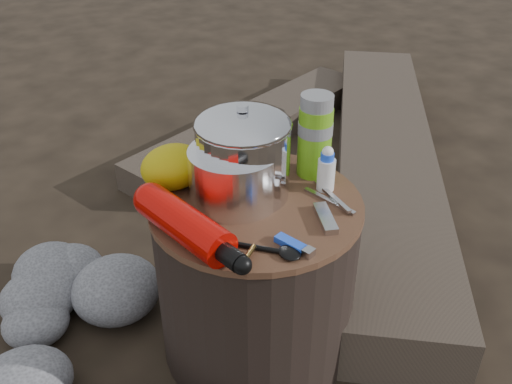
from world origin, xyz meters
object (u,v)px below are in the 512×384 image
fuel_bottle (185,224)px  stump (256,277)px  camping_pot (243,153)px  thermos (315,136)px  log_main (384,159)px  travel_mug (268,137)px

fuel_bottle → stump: bearing=0.8°
stump → camping_pot: 0.34m
fuel_bottle → thermos: 0.40m
log_main → travel_mug: size_ratio=16.02×
fuel_bottle → camping_pot: bearing=14.0°
log_main → stump: bearing=-112.3°
travel_mug → fuel_bottle: bearing=-146.9°
camping_pot → fuel_bottle: size_ratio=0.66×
stump → travel_mug: 0.35m
log_main → thermos: 0.93m
travel_mug → camping_pot: bearing=-139.4°
camping_pot → log_main: bearing=27.3°
fuel_bottle → thermos: size_ratio=1.58×
fuel_bottle → log_main: bearing=14.2°
stump → thermos: thermos is taller
log_main → fuel_bottle: 1.25m
thermos → travel_mug: bearing=118.9°
thermos → stump: bearing=-166.2°
log_main → thermos: bearing=-108.4°
travel_mug → thermos: bearing=-61.1°
fuel_bottle → travel_mug: 0.39m
camping_pot → fuel_bottle: bearing=-153.1°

